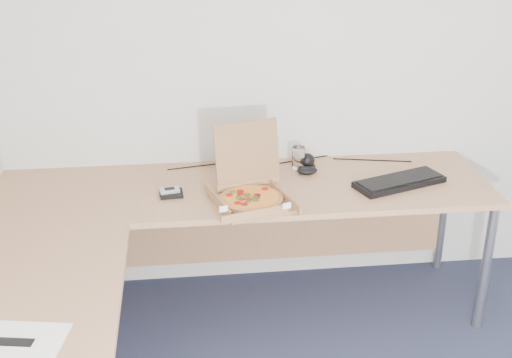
{
  "coord_description": "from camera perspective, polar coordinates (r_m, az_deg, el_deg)",
  "views": [
    {
      "loc": [
        -0.79,
        -1.73,
        2.16
      ],
      "look_at": [
        -0.45,
        1.28,
        0.82
      ],
      "focal_mm": 47.99,
      "sensor_mm": 36.0,
      "label": 1
    }
  ],
  "objects": [
    {
      "name": "phone",
      "position": [
        3.37,
        -7.21,
        -0.95
      ],
      "size": [
        0.1,
        0.07,
        0.02
      ],
      "primitive_type": "cube",
      "rotation": [
        0.0,
        0.0,
        0.19
      ],
      "color": "#B2B5BA",
      "rests_on": "wallet"
    },
    {
      "name": "wallet",
      "position": [
        3.37,
        -7.08,
        -1.22
      ],
      "size": [
        0.12,
        0.1,
        0.02
      ],
      "primitive_type": "cube",
      "rotation": [
        0.0,
        0.0,
        0.08
      ],
      "color": "black",
      "rests_on": "desk"
    },
    {
      "name": "room_shell",
      "position": [
        2.11,
        16.32,
        -2.74
      ],
      "size": [
        3.5,
        3.5,
        2.5
      ],
      "primitive_type": null,
      "color": "beige",
      "rests_on": "ground"
    },
    {
      "name": "mouse",
      "position": [
        3.6,
        4.29,
        0.71
      ],
      "size": [
        0.12,
        0.1,
        0.04
      ],
      "primitive_type": "ellipsoid",
      "rotation": [
        0.0,
        0.0,
        0.26
      ],
      "color": "black",
      "rests_on": "desk"
    },
    {
      "name": "drinking_glass",
      "position": [
        3.65,
        3.55,
        1.8
      ],
      "size": [
        0.07,
        0.07,
        0.12
      ],
      "primitive_type": "cylinder",
      "color": "silver",
      "rests_on": "desk"
    },
    {
      "name": "pizza_box",
      "position": [
        3.27,
        -0.42,
        -1.28
      ],
      "size": [
        0.33,
        0.39,
        0.34
      ],
      "rotation": [
        0.0,
        0.0,
        0.29
      ],
      "color": "#A47247",
      "rests_on": "desk"
    },
    {
      "name": "keyboard",
      "position": [
        3.54,
        11.86,
        -0.24
      ],
      "size": [
        0.5,
        0.32,
        0.03
      ],
      "primitive_type": "cube",
      "rotation": [
        0.0,
        0.0,
        0.35
      ],
      "color": "black",
      "rests_on": "desk"
    },
    {
      "name": "desk",
      "position": [
        3.07,
        -6.32,
        -4.66
      ],
      "size": [
        2.5,
        2.2,
        0.73
      ],
      "color": "tan",
      "rests_on": "ground"
    },
    {
      "name": "dome_speaker",
      "position": [
        3.68,
        4.27,
        1.63
      ],
      "size": [
        0.1,
        0.1,
        0.08
      ],
      "primitive_type": "ellipsoid",
      "color": "black",
      "rests_on": "desk"
    },
    {
      "name": "cable_bundle",
      "position": [
        3.74,
        2.42,
        1.39
      ],
      "size": [
        0.64,
        0.13,
        0.01
      ],
      "primitive_type": null,
      "rotation": [
        0.0,
        0.0,
        0.14
      ],
      "color": "black",
      "rests_on": "desk"
    },
    {
      "name": "paper_sheet",
      "position": [
        2.49,
        -19.53,
        -12.71
      ],
      "size": [
        0.37,
        0.29,
        0.0
      ],
      "primitive_type": "cube",
      "rotation": [
        0.0,
        0.0,
        -0.18
      ],
      "color": "white",
      "rests_on": "desk"
    }
  ]
}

